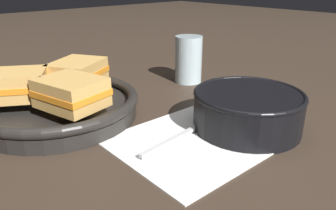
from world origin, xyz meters
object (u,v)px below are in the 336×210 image
object	(u,v)px
sandwich_near_left	(16,85)
sandwich_far_left	(78,73)
sandwich_near_right	(71,93)
spoon	(195,128)
drinking_glass	(188,59)
soup_bowl	(248,108)
skillet	(58,106)

from	to	relation	value
sandwich_near_left	sandwich_far_left	size ratio (longest dim) A/B	1.00
sandwich_near_right	spoon	bearing A→B (deg)	-45.55
sandwich_near_right	drinking_glass	distance (m)	0.33
soup_bowl	sandwich_far_left	bearing A→B (deg)	117.99
sandwich_far_left	sandwich_near_left	bearing A→B (deg)	176.92
skillet	sandwich_near_left	bearing A→B (deg)	146.92
skillet	sandwich_near_left	distance (m)	0.08
spoon	drinking_glass	xyz separation A→B (m)	(0.19, 0.20, 0.05)
spoon	sandwich_near_right	xyz separation A→B (m)	(-0.14, 0.14, 0.06)
skillet	sandwich_near_right	distance (m)	0.08
sandwich_near_left	sandwich_near_right	world-z (taller)	same
skillet	drinking_glass	world-z (taller)	drinking_glass
soup_bowl	sandwich_near_left	distance (m)	0.39
skillet	sandwich_far_left	world-z (taller)	sandwich_far_left
sandwich_far_left	spoon	bearing A→B (deg)	-71.88
skillet	sandwich_far_left	xyz separation A→B (m)	(0.06, 0.03, 0.04)
soup_bowl	spoon	bearing A→B (deg)	147.04
spoon	sandwich_near_left	world-z (taller)	sandwich_near_left
spoon	skillet	world-z (taller)	skillet
sandwich_near_right	sandwich_near_left	bearing A→B (deg)	116.92
soup_bowl	sandwich_near_left	bearing A→B (deg)	132.27
sandwich_far_left	drinking_glass	bearing A→B (deg)	-8.11
drinking_glass	sandwich_near_left	bearing A→B (deg)	173.38
drinking_glass	spoon	bearing A→B (deg)	-133.42
skillet	sandwich_near_right	xyz separation A→B (m)	(-0.00, -0.06, 0.04)
soup_bowl	spoon	world-z (taller)	soup_bowl
sandwich_near_left	soup_bowl	bearing A→B (deg)	-47.73
spoon	drinking_glass	size ratio (longest dim) A/B	1.60
sandwich_near_left	sandwich_near_right	bearing A→B (deg)	-63.08
sandwich_near_right	drinking_glass	size ratio (longest dim) A/B	1.10
sandwich_near_left	drinking_glass	bearing A→B (deg)	-6.62
soup_bowl	spoon	xyz separation A→B (m)	(-0.07, 0.05, -0.03)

